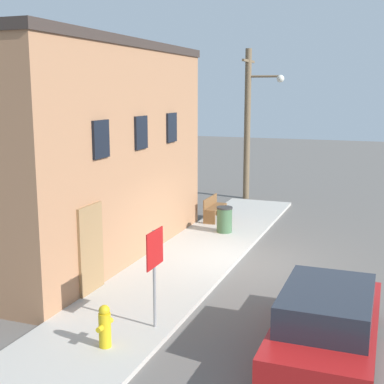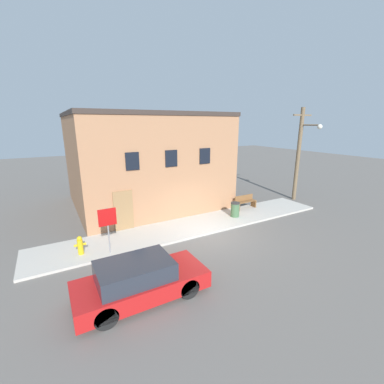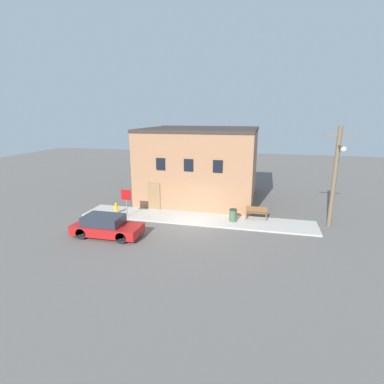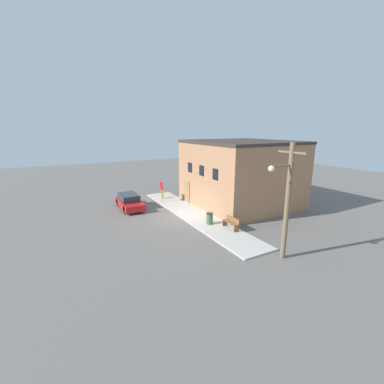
{
  "view_description": "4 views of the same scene",
  "coord_description": "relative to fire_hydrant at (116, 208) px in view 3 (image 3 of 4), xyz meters",
  "views": [
    {
      "loc": [
        -14.03,
        -3.87,
        4.8
      ],
      "look_at": [
        -0.25,
        1.31,
        2.0
      ],
      "focal_mm": 50.0,
      "sensor_mm": 36.0,
      "label": 1
    },
    {
      "loc": [
        -6.73,
        -10.07,
        5.53
      ],
      "look_at": [
        -0.25,
        1.31,
        2.0
      ],
      "focal_mm": 24.0,
      "sensor_mm": 36.0,
      "label": 2
    },
    {
      "loc": [
        4.58,
        -18.41,
        7.3
      ],
      "look_at": [
        -0.25,
        1.31,
        2.0
      ],
      "focal_mm": 28.0,
      "sensor_mm": 36.0,
      "label": 3
    },
    {
      "loc": [
        18.34,
        -8.92,
        7.27
      ],
      "look_at": [
        -0.25,
        1.31,
        2.0
      ],
      "focal_mm": 24.0,
      "sensor_mm": 36.0,
      "label": 4
    }
  ],
  "objects": [
    {
      "name": "sidewalk",
      "position": [
        5.95,
        0.42,
        -0.46
      ],
      "size": [
        16.61,
        2.62,
        0.11
      ],
      "color": "#BCB7AD",
      "rests_on": "ground"
    },
    {
      "name": "fire_hydrant",
      "position": [
        0.0,
        0.0,
        0.0
      ],
      "size": [
        0.48,
        0.23,
        0.82
      ],
      "color": "gold",
      "rests_on": "sidewalk"
    },
    {
      "name": "ground_plane",
      "position": [
        5.95,
        -0.89,
        -0.52
      ],
      "size": [
        80.0,
        80.0,
        0.0
      ],
      "primitive_type": "plane",
      "color": "#66605B"
    },
    {
      "name": "brick_building",
      "position": [
        5.13,
        6.07,
        2.57
      ],
      "size": [
        9.36,
        8.82,
        6.16
      ],
      "color": "#A87551",
      "rests_on": "ground"
    },
    {
      "name": "stop_sign",
      "position": [
        1.11,
        -0.52,
        1.01
      ],
      "size": [
        0.74,
        0.06,
        2.01
      ],
      "color": "gray",
      "rests_on": "sidewalk"
    },
    {
      "name": "trash_bin",
      "position": [
        8.62,
        0.35,
        0.03
      ],
      "size": [
        0.54,
        0.54,
        0.87
      ],
      "color": "#426642",
      "rests_on": "sidewalk"
    },
    {
      "name": "bench",
      "position": [
        10.18,
        1.23,
        0.02
      ],
      "size": [
        1.46,
        0.44,
        0.85
      ],
      "color": "brown",
      "rests_on": "sidewalk"
    },
    {
      "name": "parked_car",
      "position": [
        1.34,
        -3.86,
        0.12
      ],
      "size": [
        4.22,
        1.76,
        1.33
      ],
      "color": "black",
      "rests_on": "ground"
    },
    {
      "name": "utility_pole",
      "position": [
        14.98,
        1.2,
        3.03
      ],
      "size": [
        1.8,
        1.71,
        6.58
      ],
      "color": "brown",
      "rests_on": "ground"
    }
  ]
}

